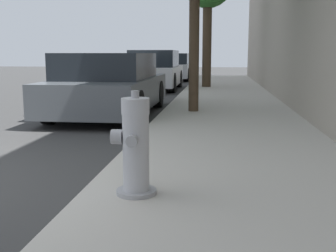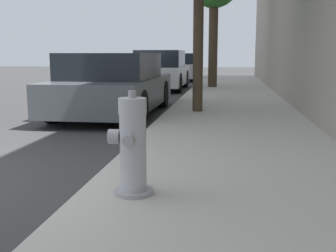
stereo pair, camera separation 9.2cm
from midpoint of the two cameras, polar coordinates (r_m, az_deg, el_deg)
name	(u,v)px [view 1 (the left image)]	position (r m, az deg, el deg)	size (l,w,h in m)	color
sidewalk_slab	(240,199)	(3.67, 9.04, -9.79)	(2.68, 40.00, 0.15)	#B7B2A8
fire_hydrant	(135,148)	(3.44, -5.22, -2.94)	(0.37, 0.37, 0.85)	#97979C
parked_car_near	(110,85)	(9.15, -8.19, 5.51)	(1.88, 4.42, 1.32)	#4C5156
parked_car_mid	(155,71)	(15.62, -1.95, 7.47)	(1.75, 3.89, 1.44)	silver
parked_car_far	(173,67)	(21.62, 0.63, 7.98)	(1.75, 4.45, 1.34)	#B7B7BC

